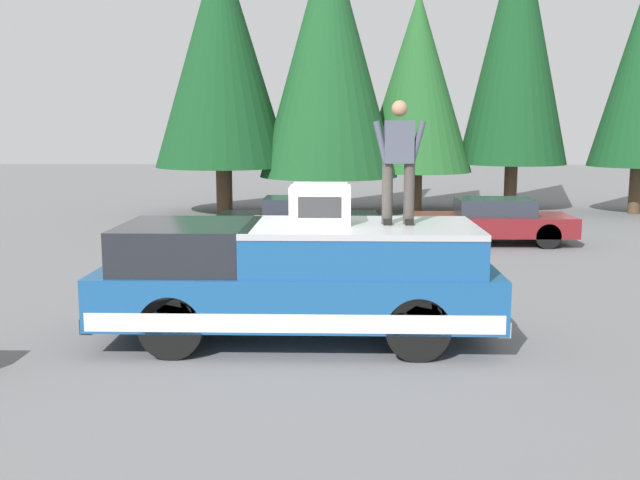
{
  "coord_description": "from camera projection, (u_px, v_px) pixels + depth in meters",
  "views": [
    {
      "loc": [
        -10.03,
        -0.82,
        3.03
      ],
      "look_at": [
        0.44,
        -0.54,
        1.35
      ],
      "focal_mm": 40.86,
      "sensor_mm": 36.0,
      "label": 1
    }
  ],
  "objects": [
    {
      "name": "pickup_truck",
      "position": [
        298.0,
        279.0,
        10.2
      ],
      "size": [
        2.01,
        5.54,
        1.65
      ],
      "color": "navy",
      "rests_on": "ground"
    },
    {
      "name": "person_on_truck_bed",
      "position": [
        399.0,
        159.0,
        9.96
      ],
      "size": [
        0.29,
        0.72,
        1.69
      ],
      "color": "#423D38",
      "rests_on": "pickup_truck"
    },
    {
      "name": "parked_car_black",
      "position": [
        298.0,
        220.0,
        18.73
      ],
      "size": [
        1.64,
        4.1,
        1.16
      ],
      "color": "black",
      "rests_on": "ground"
    },
    {
      "name": "compressor_unit",
      "position": [
        320.0,
        204.0,
        10.12
      ],
      "size": [
        0.65,
        0.84,
        0.56
      ],
      "color": "silver",
      "rests_on": "pickup_truck"
    },
    {
      "name": "conifer_left",
      "position": [
        516.0,
        40.0,
        24.97
      ],
      "size": [
        3.74,
        3.74,
        10.14
      ],
      "color": "#4C3826",
      "rests_on": "ground"
    },
    {
      "name": "parked_car_maroon",
      "position": [
        491.0,
        221.0,
        18.48
      ],
      "size": [
        1.64,
        4.1,
        1.16
      ],
      "color": "maroon",
      "rests_on": "ground"
    },
    {
      "name": "conifer_center_right",
      "position": [
        329.0,
        53.0,
        23.81
      ],
      "size": [
        4.61,
        4.61,
        9.35
      ],
      "color": "#4C3826",
      "rests_on": "ground"
    },
    {
      "name": "ground_plane",
      "position": [
        281.0,
        338.0,
        10.4
      ],
      "size": [
        90.0,
        90.0,
        0.0
      ],
      "primitive_type": "plane",
      "color": "slate"
    },
    {
      "name": "conifer_center_left",
      "position": [
        418.0,
        83.0,
        25.02
      ],
      "size": [
        3.85,
        3.85,
        7.51
      ],
      "color": "#4C3826",
      "rests_on": "ground"
    },
    {
      "name": "conifer_right",
      "position": [
        222.0,
        54.0,
        24.06
      ],
      "size": [
        4.54,
        4.54,
        9.03
      ],
      "color": "#4C3826",
      "rests_on": "ground"
    }
  ]
}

